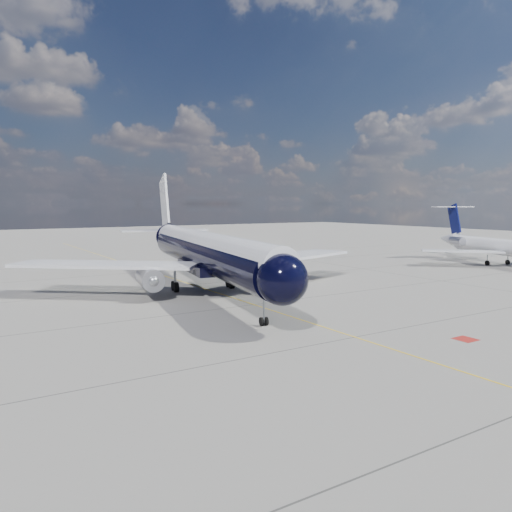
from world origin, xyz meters
name	(u,v)px	position (x,y,z in m)	size (l,w,h in m)	color
ground	(177,280)	(0.00, 30.00, 0.00)	(320.00, 320.00, 0.00)	gray
taxiway_centerline	(192,285)	(0.00, 25.00, 0.00)	(0.16, 160.00, 0.01)	yellow
red_marking	(465,339)	(6.80, -10.00, 0.00)	(1.60, 1.60, 0.01)	maroon
main_airliner	(203,251)	(-0.42, 20.90, 4.76)	(42.86, 52.78, 15.33)	black
regional_jet	(494,245)	(53.35, 17.29, 3.32)	(25.71, 30.26, 10.52)	white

